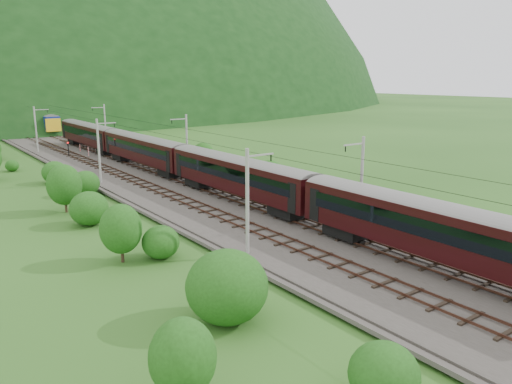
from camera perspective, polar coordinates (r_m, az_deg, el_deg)
ground at (r=41.94m, az=5.98°, el=-5.59°), size 600.00×600.00×0.00m
railbed at (r=49.40m, az=-1.82°, el=-2.46°), size 14.00×220.00×0.30m
track_left at (r=48.08m, az=-4.19°, el=-2.65°), size 2.40×220.00×0.27m
track_right at (r=50.69m, az=0.41°, el=-1.79°), size 2.40×220.00×0.27m
catenary_left at (r=65.30m, az=-17.47°, el=4.67°), size 2.54×192.28×8.00m
catenary_right at (r=70.16m, az=-7.96°, el=5.69°), size 2.54×192.28×8.00m
overhead_wires at (r=48.01m, az=-1.88°, el=5.56°), size 4.83×198.00×0.03m
train at (r=52.57m, az=-1.74°, el=2.52°), size 3.19×175.49×5.56m
hazard_post_near at (r=88.96m, az=-18.60°, el=4.44°), size 0.16×0.16×1.50m
hazard_post_far at (r=94.19m, az=-19.47°, el=4.76°), size 0.14×0.14×1.32m
signal at (r=89.19m, az=-20.67°, el=4.73°), size 0.27×0.27×2.41m
vegetation_left at (r=49.15m, az=-20.71°, el=-0.51°), size 12.35×145.93×7.01m
vegetation_right at (r=56.66m, az=8.59°, el=0.75°), size 6.83×104.27×3.06m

